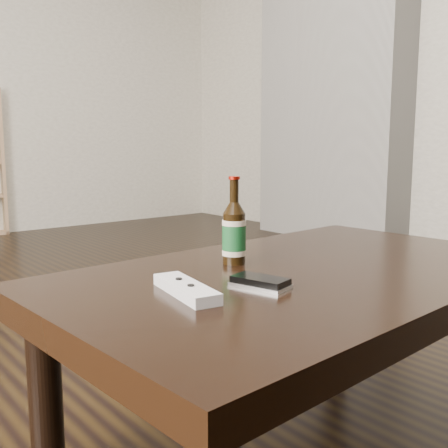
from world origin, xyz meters
TOP-DOWN VIEW (x-y plane):
  - floor at (0.00, 0.00)m, footprint 5.00×6.00m
  - chimney_breast at (2.35, 1.20)m, footprint 0.30×1.20m
  - coffee_table at (0.06, -0.60)m, footprint 1.18×0.73m
  - beer_bottle at (-0.03, -0.46)m, footprint 0.06×0.06m
  - phone at (-0.12, -0.65)m, footprint 0.08×0.12m
  - remote at (-0.26, -0.60)m, footprint 0.09×0.20m

SIDE VIEW (x-z plane):
  - floor at x=0.00m, z-range -0.01..0.00m
  - coffee_table at x=0.06m, z-range 0.16..0.59m
  - phone at x=-0.12m, z-range 0.43..0.45m
  - remote at x=-0.26m, z-range 0.43..0.45m
  - beer_bottle at x=-0.03m, z-range 0.40..0.60m
  - chimney_breast at x=2.35m, z-range 0.00..2.70m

